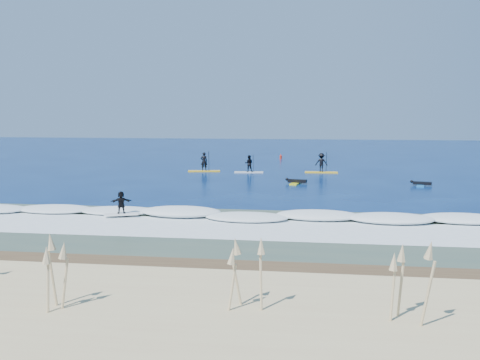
# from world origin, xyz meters

# --- Properties ---
(ground) EXTENTS (160.00, 160.00, 0.00)m
(ground) POSITION_xyz_m (0.00, 0.00, 0.00)
(ground) COLOR #031947
(ground) RESTS_ON ground
(dune) EXTENTS (90.00, 7.00, 2.00)m
(dune) POSITION_xyz_m (0.00, -27.00, 0.00)
(dune) COLOR tan
(dune) RESTS_ON ground
(wet_sand_strip) EXTENTS (90.00, 5.00, 0.08)m
(wet_sand_strip) POSITION_xyz_m (0.00, -21.50, 0.00)
(wet_sand_strip) COLOR #483421
(wet_sand_strip) RESTS_ON ground
(shallow_water) EXTENTS (90.00, 13.00, 0.01)m
(shallow_water) POSITION_xyz_m (0.00, -14.00, 0.01)
(shallow_water) COLOR #384D40
(shallow_water) RESTS_ON ground
(breaking_wave) EXTENTS (40.00, 6.00, 0.30)m
(breaking_wave) POSITION_xyz_m (0.00, -10.00, 0.00)
(breaking_wave) COLOR white
(breaking_wave) RESTS_ON ground
(whitewater) EXTENTS (34.00, 5.00, 0.02)m
(whitewater) POSITION_xyz_m (0.00, -13.00, 0.00)
(whitewater) COLOR silver
(whitewater) RESTS_ON ground
(dune_grass) EXTENTS (40.00, 4.00, 1.70)m
(dune_grass) POSITION_xyz_m (0.00, -27.00, 1.85)
(dune_grass) COLOR #D1B480
(dune_grass) RESTS_ON dune
(sup_paddler_left) EXTENTS (3.36, 1.38, 2.29)m
(sup_paddler_left) POSITION_xyz_m (-6.38, 13.29, 0.72)
(sup_paddler_left) COLOR yellow
(sup_paddler_left) RESTS_ON ground
(sup_paddler_center) EXTENTS (2.94, 0.93, 2.03)m
(sup_paddler_center) POSITION_xyz_m (-1.71, 12.83, 0.76)
(sup_paddler_center) COLOR silver
(sup_paddler_center) RESTS_ON ground
(sup_paddler_right) EXTENTS (3.27, 0.85, 2.29)m
(sup_paddler_right) POSITION_xyz_m (5.50, 13.79, 0.89)
(sup_paddler_right) COLOR yellow
(sup_paddler_right) RESTS_ON ground
(prone_paddler_near) EXTENTS (1.86, 2.41, 0.49)m
(prone_paddler_near) POSITION_xyz_m (3.27, 5.22, 0.17)
(prone_paddler_near) COLOR yellow
(prone_paddler_near) RESTS_ON ground
(prone_paddler_far) EXTENTS (1.71, 2.23, 0.45)m
(prone_paddler_far) POSITION_xyz_m (13.54, 5.27, 0.15)
(prone_paddler_far) COLOR #1868B6
(prone_paddler_far) RESTS_ON ground
(wave_surfer) EXTENTS (2.00, 1.15, 1.40)m
(wave_surfer) POSITION_xyz_m (-6.25, -10.94, 0.80)
(wave_surfer) COLOR white
(wave_surfer) RESTS_ON breaking_wave
(marker_buoy) EXTENTS (0.29, 0.29, 0.70)m
(marker_buoy) POSITION_xyz_m (0.52, 28.75, 0.30)
(marker_buoy) COLOR red
(marker_buoy) RESTS_ON ground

